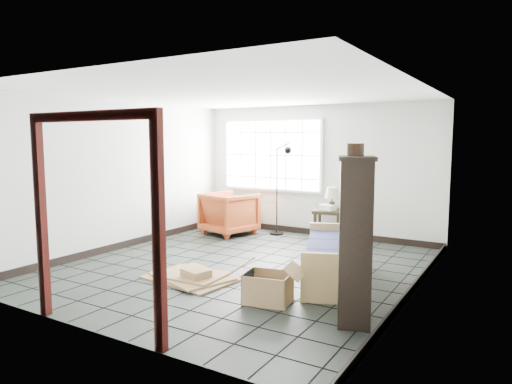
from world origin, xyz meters
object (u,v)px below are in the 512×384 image
Objects in this scene: armchair at (229,211)px; tall_shelf at (355,240)px; futon_sofa at (338,257)px; side_table at (329,215)px.

armchair is 4.84m from tall_shelf.
futon_sofa is at bearing 95.78° from tall_shelf.
tall_shelf is (0.69, -1.35, 0.57)m from futon_sofa.
side_table is 4.00m from tall_shelf.
futon_sofa is 2.26× the size of armchair.
futon_sofa reaches higher than side_table.
tall_shelf is at bearing -64.36° from side_table.
side_table is (-1.04, 2.23, 0.17)m from futon_sofa.
tall_shelf reaches higher than side_table.
tall_shelf is (1.72, -3.59, 0.40)m from side_table.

